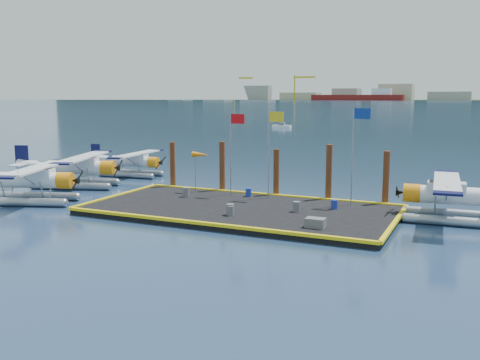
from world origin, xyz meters
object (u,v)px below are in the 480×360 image
(seaplane_c, at_px, (134,163))
(piling_1, at_px, (222,168))
(drum_4, at_px, (334,204))
(piling_3, at_px, (329,174))
(drum_5, at_px, (248,192))
(piling_2, at_px, (276,175))
(drum_2, at_px, (296,207))
(flagpole_blue, at_px, (356,142))
(piling_0, at_px, (173,167))
(seaplane_d, at_px, (453,198))
(piling_4, at_px, (386,180))
(drum_1, at_px, (230,209))
(flagpole_red, at_px, (233,141))
(drum_3, at_px, (231,211))
(crate, at_px, (315,223))
(drum_0, at_px, (186,192))
(windsock, at_px, (201,156))
(flagpole_yellow, at_px, (271,141))
(seaplane_b, at_px, (79,169))
(seaplane_a, at_px, (32,182))

(seaplane_c, xyz_separation_m, piling_1, (12.04, -5.16, 0.79))
(drum_4, bearing_deg, piling_3, 111.52)
(drum_5, distance_m, piling_2, 2.55)
(drum_2, relative_size, piling_2, 0.17)
(drum_2, distance_m, drum_4, 2.72)
(flagpole_blue, bearing_deg, piling_3, 143.93)
(piling_0, xyz_separation_m, piling_3, (13.00, 0.00, 0.15))
(seaplane_d, relative_size, piling_1, 2.30)
(piling_1, relative_size, piling_2, 1.11)
(piling_2, relative_size, piling_4, 0.95)
(seaplane_c, height_order, drum_4, seaplane_c)
(drum_1, distance_m, flagpole_red, 7.63)
(drum_3, relative_size, drum_4, 1.01)
(drum_5, relative_size, piling_0, 0.15)
(crate, distance_m, piling_2, 10.39)
(drum_0, height_order, flagpole_red, flagpole_red)
(seaplane_d, bearing_deg, windsock, 83.76)
(flagpole_red, bearing_deg, drum_1, -66.42)
(drum_4, bearing_deg, drum_5, 166.28)
(piling_4, bearing_deg, flagpole_yellow, -168.40)
(drum_3, distance_m, drum_5, 6.45)
(flagpole_blue, relative_size, piling_4, 1.62)
(drum_5, height_order, windsock, windsock)
(flagpole_blue, bearing_deg, drum_0, -170.20)
(drum_0, bearing_deg, windsock, 86.52)
(seaplane_d, xyz_separation_m, crate, (-6.80, -6.38, -0.82))
(drum_3, bearing_deg, windsock, 131.21)
(drum_2, distance_m, windsock, 9.87)
(flagpole_red, xyz_separation_m, piling_0, (-6.21, 1.60, -2.40))
(piling_0, bearing_deg, drum_1, -41.05)
(drum_3, xyz_separation_m, flagpole_yellow, (0.23, 6.28, 3.81))
(drum_1, height_order, drum_5, drum_1)
(seaplane_b, height_order, seaplane_c, seaplane_b)
(drum_0, distance_m, piling_1, 4.06)
(drum_5, xyz_separation_m, windsock, (-3.97, 0.02, 2.53))
(drum_3, relative_size, piling_1, 0.14)
(drum_1, relative_size, flagpole_blue, 0.11)
(flagpole_yellow, bearing_deg, drum_4, -18.40)
(piling_0, bearing_deg, piling_1, 0.00)
(seaplane_d, bearing_deg, piling_3, 70.80)
(piling_4, bearing_deg, piling_3, 180.00)
(seaplane_a, distance_m, drum_0, 11.08)
(drum_0, bearing_deg, drum_5, 26.32)
(flagpole_red, height_order, windsock, flagpole_red)
(seaplane_a, distance_m, windsock, 12.33)
(drum_1, bearing_deg, drum_5, 103.27)
(seaplane_d, height_order, drum_2, seaplane_d)
(piling_0, bearing_deg, flagpole_yellow, -9.86)
(seaplane_c, xyz_separation_m, drum_0, (10.89, -8.81, -0.57))
(seaplane_d, xyz_separation_m, piling_3, (-8.42, 2.27, 0.65))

